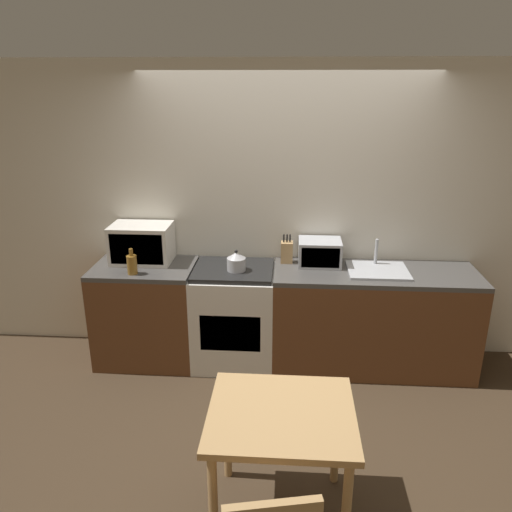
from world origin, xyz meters
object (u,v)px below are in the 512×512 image
microwave (142,243)px  toaster_oven (320,252)px  dining_table (281,427)px  bottle (132,264)px  stove_range (234,316)px  kettle (236,262)px

microwave → toaster_oven: size_ratio=1.42×
toaster_oven → dining_table: (-0.29, -1.84, -0.39)m
dining_table → microwave: bearing=125.1°
microwave → bottle: 0.31m
stove_range → bottle: (-0.82, -0.19, 0.54)m
stove_range → microwave: (-0.82, 0.11, 0.62)m
microwave → toaster_oven: bearing=1.1°
stove_range → bottle: bottle is taller
kettle → stove_range: bearing=121.6°
stove_range → bottle: 1.00m
stove_range → bottle: bearing=-167.1°
kettle → bottle: bottle is taller
microwave → bottle: bearing=-90.1°
microwave → bottle: (-0.00, -0.30, -0.08)m
kettle → toaster_oven: (0.71, 0.19, 0.03)m
microwave → dining_table: size_ratio=0.65×
stove_range → dining_table: size_ratio=1.12×
kettle → dining_table: bearing=-75.7°
stove_range → bottle: size_ratio=4.10×
kettle → microwave: bearing=169.0°
stove_range → toaster_oven: bearing=10.9°
kettle → bottle: (-0.85, -0.14, 0.01)m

